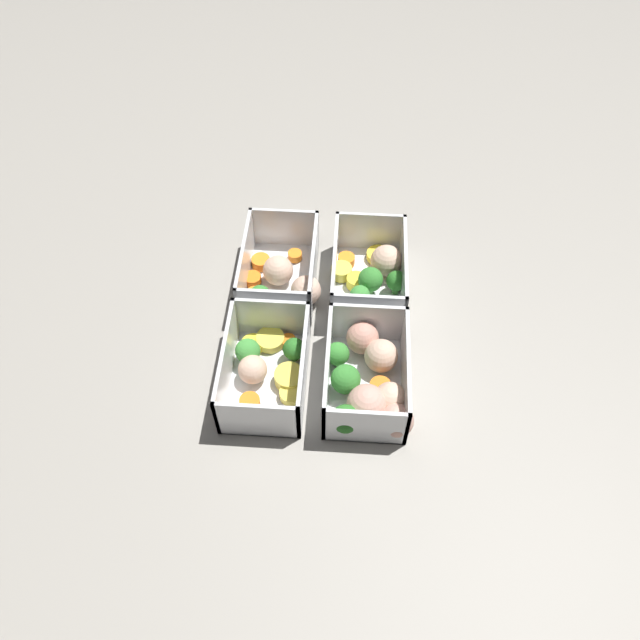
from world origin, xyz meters
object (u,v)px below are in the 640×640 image
Objects in this scene: container_near_left at (368,381)px; container_far_left at (266,366)px; container_near_right at (372,273)px; container_far_right at (281,275)px.

container_near_left is 0.13m from container_far_left.
container_near_right is 0.96× the size of container_far_left.
container_near_left is 0.22m from container_far_right.
container_near_left and container_near_right have the same top height.
container_near_left is 1.10× the size of container_near_right.
container_near_left and container_far_right have the same top height.
container_near_right is 0.13m from container_far_right.
container_near_left is 1.10× the size of container_far_right.
container_near_right is 1.00× the size of container_far_right.
container_near_right is (0.19, -0.00, -0.00)m from container_near_left.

